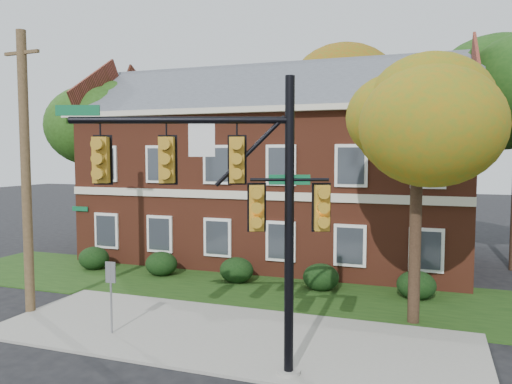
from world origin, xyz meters
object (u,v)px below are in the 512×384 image
(hedge_left, at_px, (161,264))
(sign_post, at_px, (111,286))
(hedge_center, at_px, (237,270))
(apartment_building, at_px, (275,160))
(hedge_far_left, at_px, (94,258))
(tree_left_rear, at_px, (98,128))
(hedge_far_right, at_px, (416,285))
(traffic_signal, at_px, (235,193))
(tree_far_rear, at_px, (333,98))
(tree_near_right, at_px, (426,106))
(utility_pole, at_px, (26,172))
(hedge_right, at_px, (321,277))

(hedge_left, distance_m, sign_post, 7.19)
(hedge_left, xyz_separation_m, hedge_center, (3.50, 0.00, 0.00))
(apartment_building, xyz_separation_m, hedge_far_left, (-7.00, -5.25, -4.46))
(apartment_building, bearing_deg, hedge_far_left, -143.11)
(hedge_left, height_order, tree_left_rear, tree_left_rear)
(sign_post, bearing_deg, hedge_far_right, 35.54)
(apartment_building, height_order, traffic_signal, apartment_building)
(hedge_left, height_order, sign_post, sign_post)
(sign_post, bearing_deg, hedge_far_left, 126.78)
(tree_far_rear, height_order, traffic_signal, tree_far_rear)
(hedge_far_left, bearing_deg, tree_near_right, -11.27)
(apartment_building, relative_size, utility_pole, 2.04)
(hedge_center, xyz_separation_m, tree_near_right, (7.22, -2.83, 6.14))
(tree_far_rear, bearing_deg, apartment_building, -99.71)
(tree_near_right, relative_size, traffic_signal, 1.22)
(hedge_center, relative_size, tree_left_rear, 0.16)
(hedge_far_left, bearing_deg, hedge_far_right, 0.00)
(apartment_building, distance_m, hedge_center, 6.89)
(utility_pole, bearing_deg, sign_post, -8.96)
(hedge_center, relative_size, hedge_far_right, 1.00)
(apartment_building, relative_size, hedge_left, 13.43)
(hedge_right, bearing_deg, hedge_far_left, 180.00)
(apartment_building, bearing_deg, tree_left_rear, -173.46)
(utility_pole, bearing_deg, hedge_far_left, 112.45)
(traffic_signal, distance_m, sign_post, 5.40)
(apartment_building, height_order, tree_left_rear, apartment_building)
(tree_near_right, xyz_separation_m, tree_left_rear, (-16.95, 6.97, 0.01))
(tree_far_rear, xyz_separation_m, traffic_signal, (1.84, -21.14, -4.48))
(traffic_signal, xyz_separation_m, sign_post, (-4.38, 1.30, -2.89))
(hedge_left, relative_size, hedge_center, 1.00)
(hedge_right, xyz_separation_m, tree_near_right, (3.72, -2.83, 6.14))
(hedge_far_left, relative_size, tree_far_rear, 0.12)
(hedge_right, relative_size, traffic_signal, 0.20)
(hedge_right, bearing_deg, tree_far_rear, 99.36)
(tree_far_rear, bearing_deg, hedge_far_right, -66.63)
(apartment_building, relative_size, hedge_right, 13.43)
(hedge_left, relative_size, tree_left_rear, 0.16)
(tree_near_right, bearing_deg, hedge_far_right, 94.52)
(tree_near_right, distance_m, sign_post, 10.64)
(hedge_far_right, height_order, tree_far_rear, tree_far_rear)
(apartment_building, distance_m, tree_far_rear, 8.84)
(hedge_center, bearing_deg, hedge_left, 180.00)
(hedge_far_right, distance_m, utility_pole, 13.99)
(sign_post, bearing_deg, utility_pole, 163.41)
(apartment_building, height_order, tree_near_right, apartment_building)
(apartment_building, distance_m, utility_pole, 12.22)
(apartment_building, bearing_deg, utility_pole, -114.16)
(utility_pole, xyz_separation_m, sign_post, (3.81, -0.86, -3.19))
(tree_near_right, bearing_deg, utility_pole, -165.95)
(hedge_left, bearing_deg, traffic_signal, -50.29)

